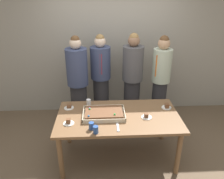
# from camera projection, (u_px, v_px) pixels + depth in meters

# --- Properties ---
(ground_plane) EXTENTS (12.00, 12.00, 0.00)m
(ground_plane) POSITION_uv_depth(u_px,v_px,m) (118.00, 156.00, 3.58)
(ground_plane) COLOR brown
(interior_back_panel) EXTENTS (8.00, 0.12, 3.00)m
(interior_back_panel) POSITION_uv_depth(u_px,v_px,m) (112.00, 39.00, 4.41)
(interior_back_panel) COLOR #9E998E
(interior_back_panel) RESTS_ON ground_plane
(party_table) EXTENTS (1.77, 0.96, 0.74)m
(party_table) POSITION_uv_depth(u_px,v_px,m) (118.00, 120.00, 3.31)
(party_table) COLOR brown
(party_table) RESTS_ON ground_plane
(sheet_cake) EXTENTS (0.60, 0.42, 0.10)m
(sheet_cake) POSITION_uv_depth(u_px,v_px,m) (104.00, 113.00, 3.26)
(sheet_cake) COLOR beige
(sheet_cake) RESTS_ON party_table
(plated_slice_near_left) EXTENTS (0.15, 0.15, 0.07)m
(plated_slice_near_left) POSITION_uv_depth(u_px,v_px,m) (146.00, 116.00, 3.21)
(plated_slice_near_left) COLOR white
(plated_slice_near_left) RESTS_ON party_table
(plated_slice_near_right) EXTENTS (0.15, 0.15, 0.06)m
(plated_slice_near_right) POSITION_uv_depth(u_px,v_px,m) (69.00, 107.00, 3.46)
(plated_slice_near_right) COLOR white
(plated_slice_near_right) RESTS_ON party_table
(plated_slice_far_left) EXTENTS (0.15, 0.15, 0.08)m
(plated_slice_far_left) POSITION_uv_depth(u_px,v_px,m) (167.00, 107.00, 3.46)
(plated_slice_far_left) COLOR white
(plated_slice_far_left) RESTS_ON party_table
(plated_slice_far_right) EXTENTS (0.15, 0.15, 0.08)m
(plated_slice_far_right) POSITION_uv_depth(u_px,v_px,m) (69.00, 122.00, 3.07)
(plated_slice_far_right) COLOR white
(plated_slice_far_right) RESTS_ON party_table
(drink_cup_nearest) EXTENTS (0.07, 0.07, 0.10)m
(drink_cup_nearest) POSITION_uv_depth(u_px,v_px,m) (91.00, 126.00, 2.94)
(drink_cup_nearest) COLOR #2D5199
(drink_cup_nearest) RESTS_ON party_table
(drink_cup_middle) EXTENTS (0.07, 0.07, 0.10)m
(drink_cup_middle) POSITION_uv_depth(u_px,v_px,m) (89.00, 102.00, 3.54)
(drink_cup_middle) COLOR white
(drink_cup_middle) RESTS_ON party_table
(drink_cup_far_end) EXTENTS (0.07, 0.07, 0.10)m
(drink_cup_far_end) POSITION_uv_depth(u_px,v_px,m) (96.00, 130.00, 2.87)
(drink_cup_far_end) COLOR #2D5199
(drink_cup_far_end) RESTS_ON party_table
(cake_server_utensil) EXTENTS (0.03, 0.20, 0.01)m
(cake_server_utensil) POSITION_uv_depth(u_px,v_px,m) (118.00, 127.00, 3.00)
(cake_server_utensil) COLOR silver
(cake_server_utensil) RESTS_ON party_table
(person_serving_front) EXTENTS (0.37, 0.37, 1.73)m
(person_serving_front) POSITION_uv_depth(u_px,v_px,m) (78.00, 83.00, 3.98)
(person_serving_front) COLOR #28282D
(person_serving_front) RESTS_ON ground_plane
(person_green_shirt_behind) EXTENTS (0.37, 0.37, 1.74)m
(person_green_shirt_behind) POSITION_uv_depth(u_px,v_px,m) (132.00, 79.00, 4.13)
(person_green_shirt_behind) COLOR #28282D
(person_green_shirt_behind) RESTS_ON ground_plane
(person_striped_tie_right) EXTENTS (0.37, 0.37, 1.70)m
(person_striped_tie_right) POSITION_uv_depth(u_px,v_px,m) (101.00, 79.00, 4.20)
(person_striped_tie_right) COLOR #28282D
(person_striped_tie_right) RESTS_ON ground_plane
(person_left_edge_reaching) EXTENTS (0.33, 0.33, 1.70)m
(person_left_edge_reaching) POSITION_uv_depth(u_px,v_px,m) (160.00, 80.00, 4.11)
(person_left_edge_reaching) COLOR #28282D
(person_left_edge_reaching) RESTS_ON ground_plane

